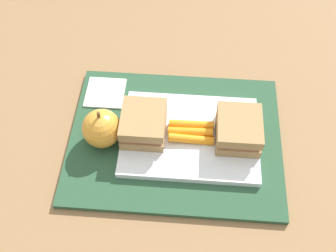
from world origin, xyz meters
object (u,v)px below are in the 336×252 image
at_px(food_tray, 190,136).
at_px(sandwich_half_left, 239,130).
at_px(apple, 102,128).
at_px(carrot_sticks_bundle, 191,132).
at_px(paper_napkin, 105,93).
at_px(sandwich_half_right, 144,124).

height_order(food_tray, sandwich_half_left, sandwich_half_left).
bearing_deg(apple, food_tray, -174.79).
xyz_separation_m(carrot_sticks_bundle, apple, (0.15, 0.01, 0.01)).
bearing_deg(food_tray, apple, 5.21).
relative_size(apple, paper_napkin, 1.09).
xyz_separation_m(food_tray, carrot_sticks_bundle, (-0.00, -0.00, 0.01)).
bearing_deg(apple, carrot_sticks_bundle, -174.74).
bearing_deg(sandwich_half_right, paper_napkin, -46.77).
bearing_deg(sandwich_half_right, sandwich_half_left, 180.00).
bearing_deg(sandwich_half_left, sandwich_half_right, 0.00).
height_order(sandwich_half_right, carrot_sticks_bundle, sandwich_half_right).
bearing_deg(carrot_sticks_bundle, paper_napkin, -28.41).
relative_size(food_tray, paper_napkin, 3.29).
relative_size(sandwich_half_right, paper_napkin, 1.14).
relative_size(sandwich_half_left, sandwich_half_right, 1.00).
relative_size(food_tray, sandwich_half_right, 2.88).
relative_size(food_tray, sandwich_half_left, 2.88).
distance_m(food_tray, sandwich_half_left, 0.08).
bearing_deg(paper_napkin, food_tray, 151.40).
bearing_deg(food_tray, sandwich_half_right, 0.00).
distance_m(food_tray, carrot_sticks_bundle, 0.01).
distance_m(sandwich_half_left, sandwich_half_right, 0.16).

